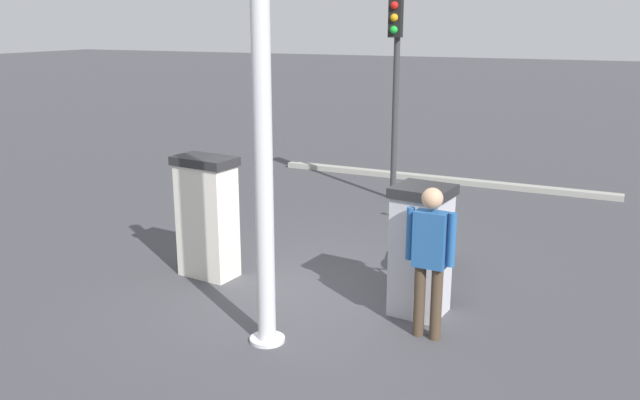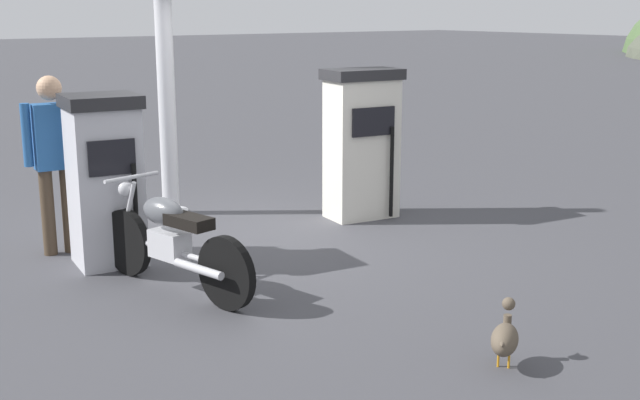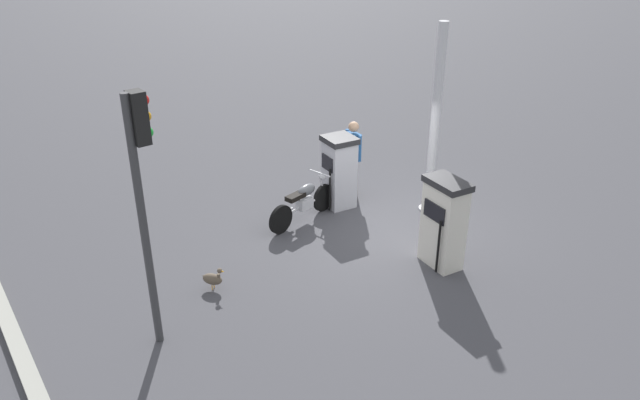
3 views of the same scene
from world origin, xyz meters
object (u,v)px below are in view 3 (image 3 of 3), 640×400
at_px(fuel_pump_far, 444,223).
at_px(wandering_duck, 213,279).
at_px(roadside_traffic_light, 142,182).
at_px(motorcycle_near_pump, 304,202).
at_px(attendant_person, 353,153).
at_px(canopy_support_pole, 435,125).
at_px(fuel_pump_near, 339,171).

xyz_separation_m(fuel_pump_far, wandering_duck, (3.79, -1.77, -0.65)).
xyz_separation_m(fuel_pump_far, roadside_traffic_light, (5.03, -1.03, 1.79)).
distance_m(motorcycle_near_pump, wandering_duck, 2.97).
height_order(fuel_pump_far, attendant_person, attendant_person).
bearing_deg(fuel_pump_far, canopy_support_pole, -130.06).
bearing_deg(fuel_pump_near, canopy_support_pole, 137.38).
height_order(attendant_person, wandering_duck, attendant_person).
bearing_deg(canopy_support_pole, motorcycle_near_pump, -25.37).
relative_size(fuel_pump_near, attendant_person, 0.92).
bearing_deg(attendant_person, motorcycle_near_pump, 14.12).
xyz_separation_m(fuel_pump_far, motorcycle_near_pump, (1.05, -2.91, -0.42)).
xyz_separation_m(fuel_pump_far, attendant_person, (-0.61, -3.33, 0.15)).
height_order(motorcycle_near_pump, wandering_duck, motorcycle_near_pump).
distance_m(attendant_person, canopy_support_pole, 2.04).
xyz_separation_m(fuel_pump_near, roadside_traffic_light, (5.03, 2.03, 1.84)).
height_order(wandering_duck, roadside_traffic_light, roadside_traffic_light).
height_order(fuel_pump_near, canopy_support_pole, canopy_support_pole).
bearing_deg(roadside_traffic_light, wandering_duck, -149.33).
distance_m(fuel_pump_far, motorcycle_near_pump, 3.13).
height_order(attendant_person, roadside_traffic_light, roadside_traffic_light).
relative_size(fuel_pump_near, wandering_duck, 3.59).
height_order(roadside_traffic_light, canopy_support_pole, canopy_support_pole).
distance_m(roadside_traffic_light, canopy_support_pole, 6.56).
distance_m(fuel_pump_far, wandering_duck, 4.23).
bearing_deg(canopy_support_pole, fuel_pump_far, 49.94).
distance_m(fuel_pump_far, canopy_support_pole, 2.50).
bearing_deg(wandering_duck, attendant_person, -160.45).
height_order(motorcycle_near_pump, attendant_person, attendant_person).
bearing_deg(motorcycle_near_pump, canopy_support_pole, 154.63).
bearing_deg(motorcycle_near_pump, fuel_pump_near, -171.99).
bearing_deg(fuel_pump_far, fuel_pump_near, -89.99).
xyz_separation_m(wandering_duck, canopy_support_pole, (-5.24, 0.04, 1.73)).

